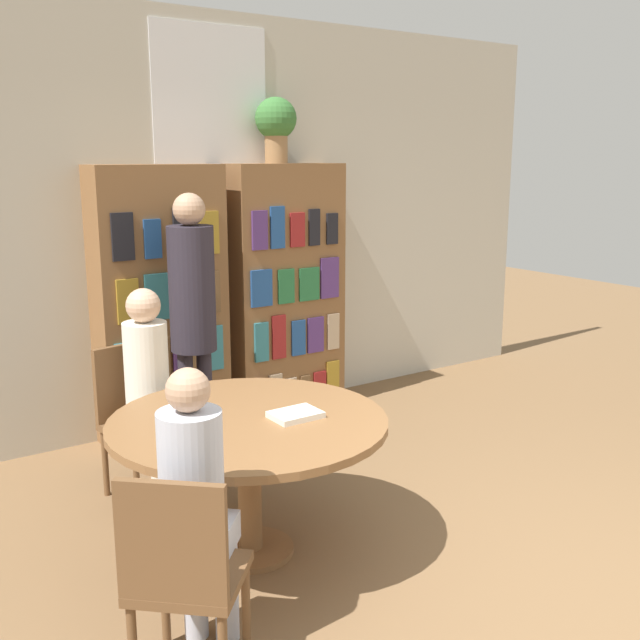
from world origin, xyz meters
name	(u,v)px	position (x,y,z in m)	size (l,w,h in m)	color
ground_plane	(587,638)	(0.00, 0.00, 0.00)	(16.00, 16.00, 0.00)	brown
wall_back	(213,222)	(0.00, 3.40, 1.51)	(6.40, 0.07, 3.00)	beige
bookshelf_left	(161,305)	(-0.52, 3.21, 0.96)	(0.92, 0.34, 1.93)	brown
bookshelf_right	(286,291)	(0.52, 3.21, 0.96)	(0.92, 0.34, 1.93)	brown
flower_vase	(276,124)	(0.45, 3.21, 2.22)	(0.31, 0.31, 0.48)	#997047
reading_table	(248,437)	(-0.82, 1.42, 0.62)	(1.38, 1.38, 0.72)	brown
chair_near_camera	(183,571)	(-1.52, 0.66, 0.50)	(0.57, 0.57, 0.90)	brown
chair_left_side	(136,412)	(-1.02, 2.43, 0.50)	(0.47, 0.47, 0.90)	brown
seated_reader_left	(151,383)	(-0.99, 2.25, 0.72)	(0.31, 0.39, 1.26)	silver
seated_reader_right	(196,501)	(-1.40, 0.80, 0.69)	(0.40, 0.40, 1.24)	#B2B7C6
librarian_standing	(192,300)	(-0.51, 2.71, 1.08)	(0.30, 0.57, 1.76)	#28232D
open_book_on_table	(296,415)	(-0.62, 1.30, 0.74)	(0.24, 0.18, 0.03)	silver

